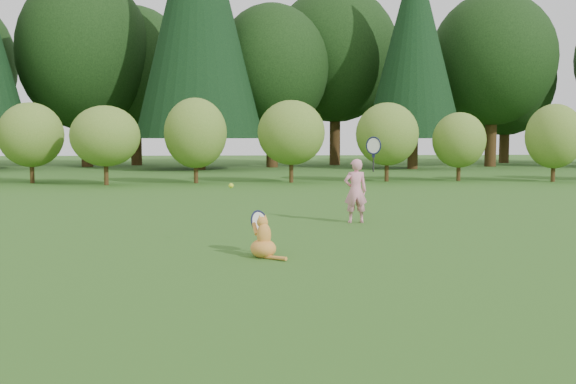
{
  "coord_description": "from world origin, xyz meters",
  "views": [
    {
      "loc": [
        -0.64,
        -8.26,
        1.45
      ],
      "look_at": [
        0.2,
        0.8,
        0.7
      ],
      "focal_mm": 40.0,
      "sensor_mm": 36.0,
      "label": 1
    }
  ],
  "objects": [
    {
      "name": "tennis_ball",
      "position": [
        -0.61,
        0.36,
        0.83
      ],
      "size": [
        0.07,
        0.07,
        0.07
      ],
      "color": "#A8C717",
      "rests_on": "ground"
    },
    {
      "name": "woodland_backdrop",
      "position": [
        0.0,
        23.0,
        7.5
      ],
      "size": [
        48.0,
        10.0,
        15.0
      ],
      "primitive_type": null,
      "color": "black",
      "rests_on": "ground"
    },
    {
      "name": "ground",
      "position": [
        0.0,
        0.0,
        0.0
      ],
      "size": [
        100.0,
        100.0,
        0.0
      ],
      "primitive_type": "plane",
      "color": "#1E5217",
      "rests_on": "ground"
    },
    {
      "name": "child",
      "position": [
        1.56,
        2.67,
        0.58
      ],
      "size": [
        0.61,
        0.34,
        1.67
      ],
      "rotation": [
        0.0,
        0.0,
        3.17
      ],
      "color": "pink",
      "rests_on": "ground"
    },
    {
      "name": "shrub_row",
      "position": [
        0.0,
        13.0,
        1.4
      ],
      "size": [
        28.0,
        3.0,
        2.8
      ],
      "primitive_type": null,
      "color": "#527725",
      "rests_on": "ground"
    },
    {
      "name": "cat",
      "position": [
        -0.22,
        -0.44,
        0.27
      ],
      "size": [
        0.51,
        0.78,
        0.71
      ],
      "rotation": [
        0.0,
        0.0,
        0.38
      ],
      "color": "orange",
      "rests_on": "ground"
    }
  ]
}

